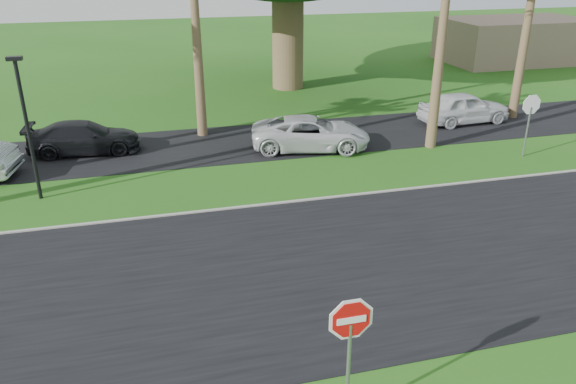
# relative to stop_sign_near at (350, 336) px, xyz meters

# --- Properties ---
(ground) EXTENTS (120.00, 120.00, 0.00)m
(ground) POSITION_rel_stop_sign_near_xyz_m (-0.50, 3.00, -1.77)
(ground) COLOR #205715
(ground) RESTS_ON ground
(road) EXTENTS (120.00, 8.00, 0.02)m
(road) POSITION_rel_stop_sign_near_xyz_m (-0.50, 5.00, -1.76)
(road) COLOR black
(road) RESTS_ON ground
(parking_strip) EXTENTS (120.00, 5.00, 0.02)m
(parking_strip) POSITION_rel_stop_sign_near_xyz_m (-0.50, 15.50, -1.76)
(parking_strip) COLOR black
(parking_strip) RESTS_ON ground
(curb) EXTENTS (120.00, 0.12, 0.06)m
(curb) POSITION_rel_stop_sign_near_xyz_m (-0.50, 9.05, -1.74)
(curb) COLOR gray
(curb) RESTS_ON ground
(stop_sign_near) EXTENTS (1.05, 0.07, 2.62)m
(stop_sign_near) POSITION_rel_stop_sign_near_xyz_m (0.00, 0.00, 0.00)
(stop_sign_near) COLOR gray
(stop_sign_near) RESTS_ON ground
(stop_sign_far) EXTENTS (1.05, 0.07, 2.62)m
(stop_sign_far) POSITION_rel_stop_sign_near_xyz_m (11.50, 11.00, 0.00)
(stop_sign_far) COLOR gray
(stop_sign_far) RESTS_ON ground
(streetlight_right) EXTENTS (0.45, 0.25, 4.64)m
(streetlight_right) POSITION_rel_stop_sign_near_xyz_m (-6.50, 11.50, 0.88)
(streetlight_right) COLOR black
(streetlight_right) RESTS_ON ground
(building_far) EXTENTS (10.00, 6.00, 3.00)m
(building_far) POSITION_rel_stop_sign_near_xyz_m (23.50, 29.00, -0.27)
(building_far) COLOR gray
(building_far) RESTS_ON ground
(car_dark) EXTENTS (4.47, 2.02, 1.27)m
(car_dark) POSITION_rel_stop_sign_near_xyz_m (-5.33, 15.83, -1.14)
(car_dark) COLOR black
(car_dark) RESTS_ON ground
(car_minivan) EXTENTS (5.18, 3.24, 1.34)m
(car_minivan) POSITION_rel_stop_sign_near_xyz_m (3.58, 13.99, -1.11)
(car_minivan) COLOR silver
(car_minivan) RESTS_ON ground
(car_pickup) EXTENTS (4.41, 2.00, 1.47)m
(car_pickup) POSITION_rel_stop_sign_near_xyz_m (11.62, 15.75, -1.04)
(car_pickup) COLOR silver
(car_pickup) RESTS_ON ground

